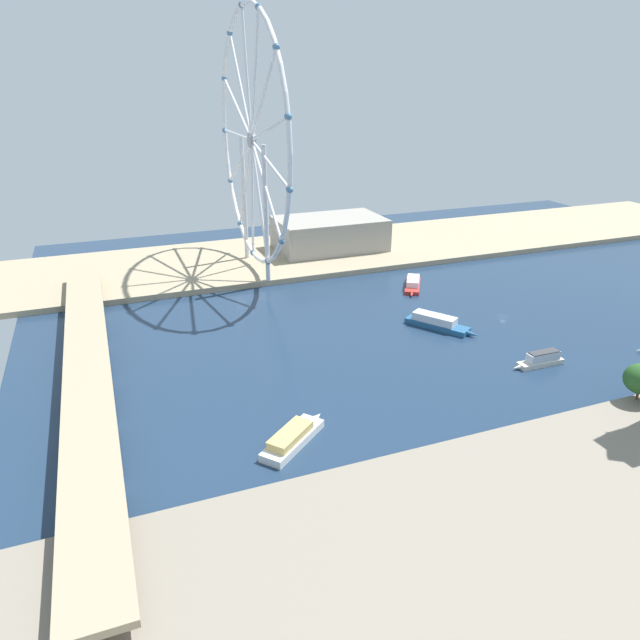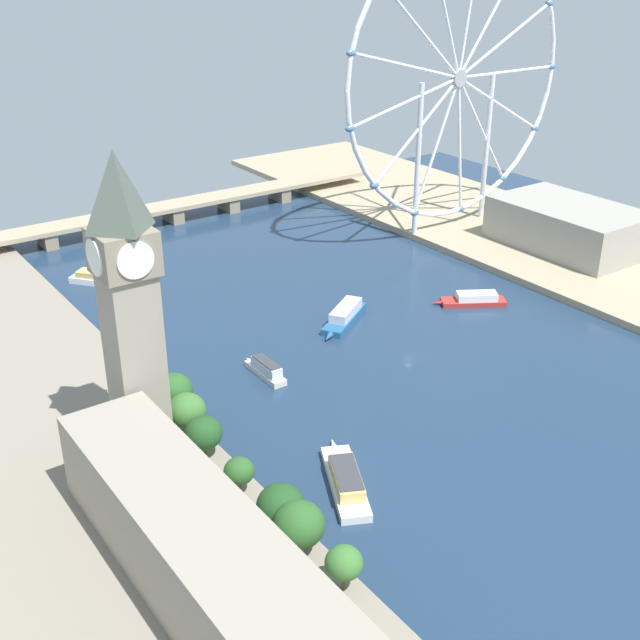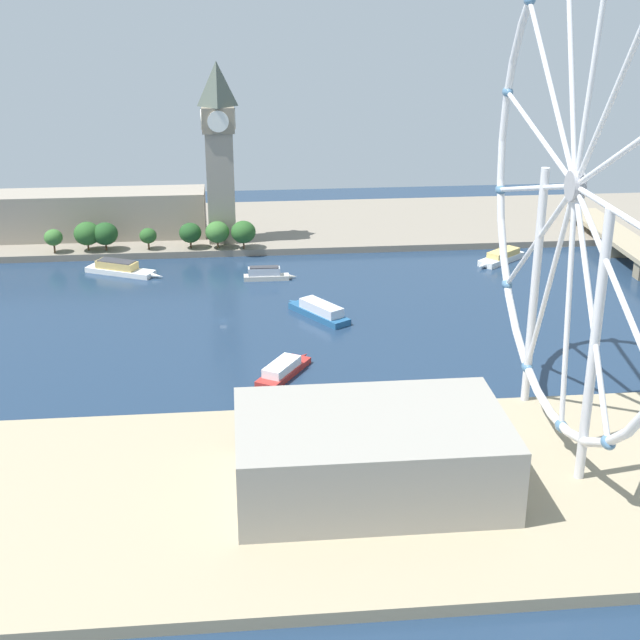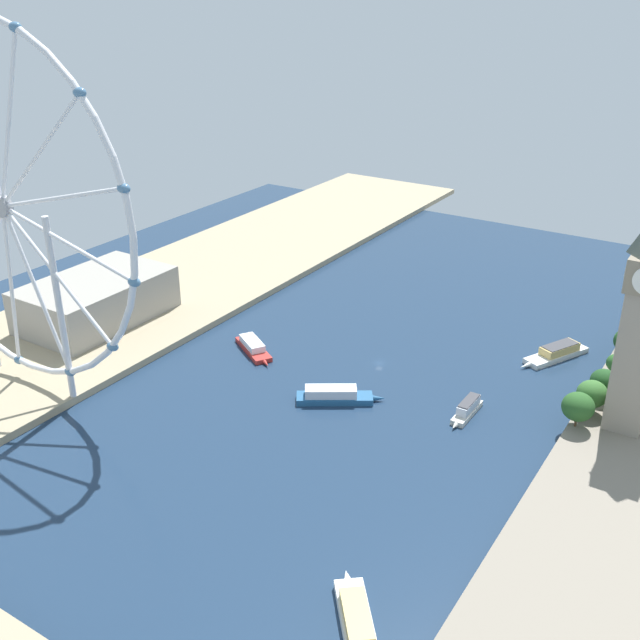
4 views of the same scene
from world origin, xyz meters
name	(u,v)px [view 2 (image 2 of 4)]	position (x,y,z in m)	size (l,w,h in m)	color
ground_plane	(409,358)	(0.00, 0.00, 0.00)	(418.62, 418.62, 0.00)	#1E334C
riverbank_left	(41,486)	(-124.31, 0.00, 1.50)	(90.00, 520.00, 3.00)	gray
riverbank_right	(634,274)	(124.31, 0.00, 1.50)	(90.00, 520.00, 3.00)	tan
clock_tower	(129,304)	(-95.62, 0.00, 45.20)	(15.31, 15.31, 81.22)	gray
parliament_block	(197,551)	(-108.81, -57.77, 13.72)	(22.00, 99.54, 21.44)	gray
tree_row_embankment	(235,459)	(-84.04, -30.14, 10.57)	(14.87, 93.91, 13.26)	#513823
ferris_wheel	(459,79)	(102.50, 88.95, 71.28)	(129.02, 3.20, 132.84)	silver
riverside_hall	(569,226)	(124.68, 36.15, 12.61)	(40.45, 64.86, 19.22)	gray
river_bridge	(172,208)	(0.00, 179.36, 6.67)	(230.62, 15.58, 8.97)	tan
tour_boat_0	(265,369)	(-45.71, 17.97, 2.41)	(4.93, 22.15, 5.70)	beige
tour_boat_1	(344,316)	(-0.32, 35.81, 2.46)	(30.55, 22.19, 5.81)	#235684
tour_boat_2	(101,279)	(-60.06, 122.91, 2.15)	(22.67, 26.14, 5.10)	white
tour_boat_3	(474,300)	(49.99, 19.39, 1.97)	(27.07, 19.29, 4.77)	#B22D28
tour_boat_4	(345,479)	(-59.73, -43.76, 2.29)	(20.43, 34.28, 5.71)	white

